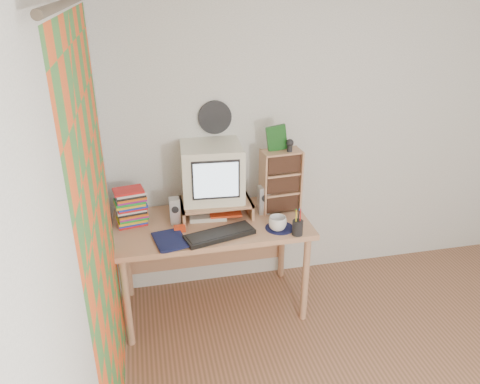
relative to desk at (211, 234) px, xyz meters
name	(u,v)px	position (x,y,z in m)	size (l,w,h in m)	color
back_wall	(330,132)	(1.03, 0.31, 0.63)	(3.50, 3.50, 0.00)	white
left_wall	(83,292)	(-0.72, -1.44, 0.63)	(3.50, 3.50, 0.00)	white
curtain	(102,249)	(-0.68, -0.96, 0.53)	(2.20, 2.20, 0.00)	#E75520
wall_disc	(215,117)	(0.10, 0.29, 0.81)	(0.25, 0.25, 0.02)	black
desk	(211,234)	(0.00, 0.00, 0.00)	(1.40, 0.70, 0.75)	tan
monitor_riser	(216,204)	(0.05, 0.04, 0.23)	(0.52, 0.30, 0.12)	tan
crt_monitor	(212,173)	(0.04, 0.09, 0.46)	(0.43, 0.43, 0.41)	silver
speaker_left	(175,211)	(-0.26, -0.02, 0.23)	(0.07, 0.07, 0.20)	silver
speaker_right	(264,200)	(0.41, 0.01, 0.24)	(0.08, 0.08, 0.21)	silver
keyboard	(220,235)	(0.02, -0.28, 0.15)	(0.48, 0.16, 0.03)	black
dvd_stack	(131,206)	(-0.56, 0.03, 0.28)	(0.20, 0.14, 0.29)	brown
cd_rack	(281,181)	(0.54, 0.02, 0.37)	(0.29, 0.15, 0.48)	tan
mug	(278,223)	(0.44, -0.27, 0.18)	(0.13, 0.13, 0.10)	white
diary	(155,242)	(-0.41, -0.30, 0.16)	(0.24, 0.18, 0.05)	#11163E
mousepad	(280,228)	(0.46, -0.26, 0.14)	(0.20, 0.20, 0.00)	#101238
pen_cup	(298,225)	(0.55, -0.37, 0.21)	(0.07, 0.07, 0.15)	black
papers	(214,214)	(0.04, 0.03, 0.15)	(0.27, 0.20, 0.04)	silver
red_box	(180,229)	(-0.24, -0.15, 0.15)	(0.08, 0.05, 0.04)	red
game_box	(277,138)	(0.50, 0.04, 0.71)	(0.14, 0.03, 0.18)	#164F19
webcam	(290,145)	(0.59, -0.01, 0.66)	(0.05, 0.05, 0.09)	black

